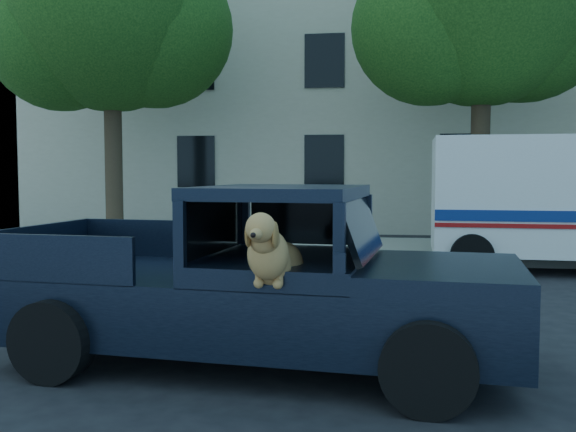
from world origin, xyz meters
name	(u,v)px	position (x,y,z in m)	size (l,w,h in m)	color
ground	(97,364)	(0.00, 0.00, 0.00)	(120.00, 120.00, 0.00)	black
far_sidewalk	(266,247)	(0.00, 9.20, 0.07)	(60.00, 4.00, 0.15)	gray
lane_stripes	(328,301)	(2.00, 3.40, 0.01)	(21.60, 0.14, 0.01)	silver
street_tree_left	(113,19)	(-3.97, 9.62, 5.71)	(6.00, 5.20, 8.60)	#332619
street_tree_mid	(484,5)	(5.03, 9.62, 5.71)	(6.00, 5.20, 8.60)	#332619
building_main	(391,95)	(3.00, 16.50, 4.50)	(26.00, 6.00, 9.00)	#C0B79E
pickup_truck	(250,305)	(1.51, 0.19, 0.59)	(5.08, 2.74, 1.76)	black
mail_truck	(551,212)	(5.96, 6.95, 1.11)	(4.75, 2.55, 2.55)	silver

